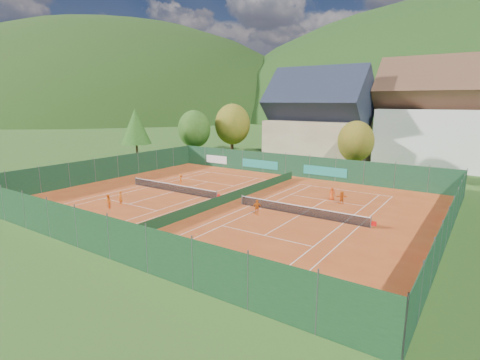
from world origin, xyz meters
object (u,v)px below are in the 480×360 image
player_left_mid (108,202)px  chalet (318,123)px  hotel_block_a (450,120)px  player_right_far_b (342,197)px  ball_hopper (295,279)px  player_left_far (181,179)px  player_right_near (257,207)px  player_left_near (121,198)px  player_right_far_a (332,194)px

player_left_mid → chalet: bearing=120.1°
hotel_block_a → player_right_far_b: hotel_block_a is taller
ball_hopper → player_left_far: player_left_far is taller
hotel_block_a → player_right_near: (-11.31, -38.13, -6.65)m
ball_hopper → player_right_far_b: (-3.83, 18.48, 0.12)m
player_left_near → player_right_far_b: (18.36, 12.83, -0.03)m
player_left_far → player_right_far_b: player_right_far_b is taller
chalet → ball_hopper: 46.15m
chalet → player_left_near: chalet is taller
ball_hopper → player_left_near: (-22.20, 5.66, 0.15)m
ball_hopper → player_right_far_a: size_ratio=0.58×
hotel_block_a → player_left_far: hotel_block_a is taller
hotel_block_a → player_left_near: size_ratio=15.30×
ball_hopper → player_left_far: size_ratio=0.63×
player_right_far_a → player_left_far: bearing=-18.0°
player_right_near → player_right_far_a: size_ratio=1.07×
player_right_near → player_right_far_a: 9.75m
ball_hopper → player_right_far_a: bearing=105.0°
player_right_far_b → ball_hopper: bearing=65.6°
player_right_near → player_right_far_a: bearing=25.7°
player_left_near → player_right_near: (13.19, 4.81, 0.03)m
ball_hopper → player_left_mid: player_left_mid is taller
player_left_mid → player_left_far: (-1.62, 12.02, -0.07)m
hotel_block_a → player_left_mid: size_ratio=15.31×
chalet → ball_hopper: chalet is taller
chalet → player_left_mid: chalet is taller
player_left_near → player_left_mid: bearing=-80.3°
hotel_block_a → player_right_near: 40.32m
hotel_block_a → player_right_far_a: hotel_block_a is taller
hotel_block_a → player_right_near: hotel_block_a is taller
player_left_far → player_right_far_b: (19.84, 2.41, 0.05)m
player_left_mid → player_right_near: size_ratio=0.96×
chalet → player_left_near: size_ratio=11.47×
player_left_far → player_left_mid: bearing=130.3°
player_left_mid → player_left_far: player_left_mid is taller
player_left_mid → player_right_near: 14.54m
chalet → player_right_far_a: chalet is taller
ball_hopper → player_right_near: player_right_near is taller
hotel_block_a → ball_hopper: size_ratio=27.00×
player_right_far_b → player_left_far: bearing=-29.1°
chalet → player_left_mid: size_ratio=11.49×
player_left_far → player_right_far_a: bearing=-137.0°
chalet → hotel_block_a: bearing=17.5°
hotel_block_a → player_left_near: bearing=-119.7°
player_left_near → player_left_mid: player_left_near is taller
chalet → player_right_near: chalet is taller
ball_hopper → player_left_mid: 22.41m
ball_hopper → player_right_near: bearing=130.7°
hotel_block_a → chalet: bearing=-162.5°
player_left_near → chalet: bearing=85.9°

